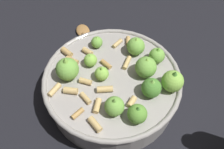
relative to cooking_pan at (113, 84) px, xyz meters
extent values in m
plane|color=black|center=(0.00, 0.00, -0.04)|extent=(2.40, 2.40, 0.00)
cylinder|color=#9E9993|center=(0.00, 0.00, -0.01)|extent=(0.28, 0.28, 0.07)
torus|color=#9E9993|center=(0.00, 0.00, 0.02)|extent=(0.29, 0.29, 0.01)
sphere|color=#8CC64C|center=(0.04, 0.05, 0.04)|extent=(0.03, 0.03, 0.03)
cone|color=#8CC64C|center=(0.04, 0.05, 0.05)|extent=(0.01, 0.01, 0.01)
sphere|color=#75B247|center=(0.09, 0.03, 0.04)|extent=(0.03, 0.03, 0.03)
cone|color=#8CC64C|center=(0.09, 0.03, 0.05)|extent=(0.01, 0.01, 0.01)
sphere|color=#75B247|center=(0.04, -0.10, 0.04)|extent=(0.03, 0.03, 0.03)
cone|color=#609E38|center=(0.04, -0.10, 0.06)|extent=(0.01, 0.01, 0.01)
sphere|color=#4C8933|center=(-0.04, -0.07, 0.04)|extent=(0.04, 0.04, 0.04)
cone|color=#75B247|center=(-0.04, -0.07, 0.06)|extent=(0.02, 0.02, 0.01)
sphere|color=#75B247|center=(-0.08, 0.00, 0.04)|extent=(0.04, 0.04, 0.04)
cone|color=#75B247|center=(-0.08, 0.00, 0.06)|extent=(0.01, 0.01, 0.02)
sphere|color=#75B247|center=(0.01, 0.09, 0.05)|extent=(0.05, 0.05, 0.05)
cone|color=#8CC64C|center=(0.01, 0.09, 0.07)|extent=(0.02, 0.02, 0.02)
sphere|color=#8CC64C|center=(0.00, 0.02, 0.04)|extent=(0.03, 0.03, 0.03)
cone|color=#8CC64C|center=(0.00, 0.02, 0.05)|extent=(0.01, 0.01, 0.01)
sphere|color=#8CC64C|center=(-0.03, -0.11, 0.05)|extent=(0.04, 0.04, 0.04)
cone|color=#4C8933|center=(-0.03, -0.11, 0.07)|extent=(0.02, 0.02, 0.02)
sphere|color=#75B247|center=(0.01, -0.07, 0.05)|extent=(0.04, 0.04, 0.04)
cone|color=#8CC64C|center=(0.01, -0.07, 0.07)|extent=(0.02, 0.02, 0.01)
sphere|color=#609E38|center=(-0.10, -0.04, 0.04)|extent=(0.04, 0.04, 0.04)
cone|color=#4C8933|center=(-0.10, -0.04, 0.06)|extent=(0.02, 0.02, 0.01)
sphere|color=#75B247|center=(0.07, -0.05, 0.04)|extent=(0.04, 0.04, 0.04)
cone|color=#8CC64C|center=(0.07, -0.05, 0.06)|extent=(0.02, 0.02, 0.01)
cylinder|color=tan|center=(0.03, 0.01, 0.03)|extent=(0.03, 0.02, 0.01)
cylinder|color=tan|center=(0.10, -0.04, 0.03)|extent=(0.02, 0.01, 0.01)
cylinder|color=tan|center=(-0.05, 0.06, 0.03)|extent=(0.03, 0.02, 0.01)
cylinder|color=tan|center=(0.07, 0.05, 0.03)|extent=(0.02, 0.03, 0.01)
cylinder|color=tan|center=(-0.01, 0.06, 0.03)|extent=(0.02, 0.03, 0.01)
cylinder|color=tan|center=(-0.03, 0.09, 0.03)|extent=(0.02, 0.03, 0.01)
cylinder|color=tan|center=(0.09, -0.02, 0.03)|extent=(0.03, 0.03, 0.01)
cylinder|color=tan|center=(0.07, 0.10, 0.03)|extent=(0.03, 0.03, 0.01)
cylinder|color=tan|center=(-0.03, 0.02, 0.03)|extent=(0.01, 0.03, 0.01)
cylinder|color=tan|center=(0.03, -0.03, 0.03)|extent=(0.03, 0.02, 0.01)
cylinder|color=tan|center=(-0.03, 0.12, 0.03)|extent=(0.03, 0.03, 0.01)
cylinder|color=tan|center=(-0.08, 0.07, 0.03)|extent=(0.02, 0.03, 0.01)
cylinder|color=tan|center=(-0.11, 0.04, 0.03)|extent=(0.03, 0.03, 0.01)
cylinder|color=tan|center=(-0.07, 0.03, 0.03)|extent=(0.03, 0.02, 0.01)
cylinder|color=tan|center=(0.05, 0.09, 0.03)|extent=(0.02, 0.03, 0.01)
cylinder|color=tan|center=(-0.06, -0.03, 0.03)|extent=(0.03, 0.02, 0.01)
cylinder|color=#9E703D|center=(0.11, 0.05, -0.04)|extent=(0.18, 0.06, 0.02)
ellipsoid|color=#9E703D|center=(0.21, 0.07, -0.04)|extent=(0.06, 0.05, 0.01)
camera|label=1|loc=(-0.30, 0.02, 0.43)|focal=39.60mm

